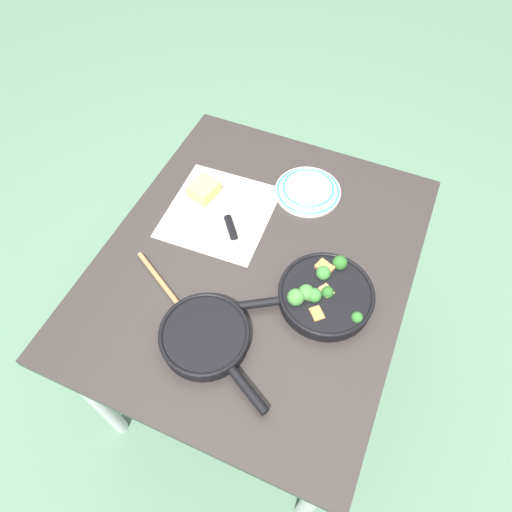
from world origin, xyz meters
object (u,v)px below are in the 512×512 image
object	(u,v)px
cheese_block	(204,190)
dinner_plate_stack	(308,190)
skillet_broccoli	(323,294)
grater_knife	(227,217)
wooden_spoon	(180,306)
skillet_eggs	(206,337)

from	to	relation	value
cheese_block	dinner_plate_stack	distance (m)	0.34
skillet_broccoli	grater_knife	bearing A→B (deg)	-54.55
skillet_broccoli	cheese_block	world-z (taller)	skillet_broccoli
wooden_spoon	dinner_plate_stack	world-z (taller)	dinner_plate_stack
cheese_block	wooden_spoon	bearing A→B (deg)	-162.09
skillet_broccoli	skillet_eggs	bearing A→B (deg)	13.42
skillet_broccoli	wooden_spoon	bearing A→B (deg)	-4.26
wooden_spoon	dinner_plate_stack	xyz separation A→B (m)	(0.54, -0.18, 0.01)
skillet_eggs	wooden_spoon	world-z (taller)	skillet_eggs
grater_knife	cheese_block	distance (m)	0.13
skillet_eggs	cheese_block	world-z (taller)	same
wooden_spoon	grater_knife	distance (m)	0.33
wooden_spoon	dinner_plate_stack	bearing A→B (deg)	100.53
skillet_eggs	wooden_spoon	distance (m)	0.13
skillet_eggs	cheese_block	xyz separation A→B (m)	(0.45, 0.24, -0.00)
dinner_plate_stack	skillet_eggs	bearing A→B (deg)	173.51
grater_knife	skillet_eggs	bearing A→B (deg)	158.37
skillet_broccoli	wooden_spoon	distance (m)	0.39
grater_knife	cheese_block	bearing A→B (deg)	21.81
skillet_eggs	dinner_plate_stack	bearing A→B (deg)	111.82
grater_knife	cheese_block	world-z (taller)	cheese_block
skillet_broccoli	dinner_plate_stack	bearing A→B (deg)	-96.19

